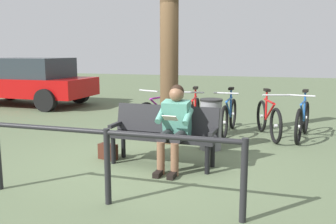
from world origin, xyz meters
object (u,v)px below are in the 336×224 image
bicycle_purple (268,119)px  bicycle_blue (229,116)px  bench (164,130)px  person_reading (175,123)px  handbag (108,152)px  litter_bin (211,124)px  bicycle_black (161,114)px  bicycle_red (302,120)px  parked_car (27,80)px  tree_trunk (169,47)px  bicycle_green (194,115)px

bicycle_purple → bicycle_blue: size_ratio=0.97×
bench → person_reading: (-0.21, 0.17, 0.16)m
person_reading → handbag: 1.25m
person_reading → bicycle_purple: size_ratio=0.74×
handbag → litter_bin: litter_bin is taller
bicycle_purple → bicycle_black: same height
litter_bin → bicycle_black: 1.77m
bench → bicycle_red: size_ratio=0.98×
bicycle_blue → parked_car: size_ratio=0.40×
tree_trunk → bicycle_red: 2.93m
bicycle_red → parked_car: parked_car is taller
person_reading → bicycle_red: (-1.88, -2.45, -0.31)m
handbag → bicycle_blue: size_ratio=0.18×
person_reading → bicycle_green: person_reading is taller
tree_trunk → bicycle_red: tree_trunk is taller
bicycle_purple → parked_car: bearing=-124.0°
handbag → bicycle_purple: size_ratio=0.18×
handbag → bicycle_blue: (-1.59, -2.32, 0.24)m
tree_trunk → bicycle_red: (-2.38, -1.02, -1.38)m
handbag → bicycle_black: size_ratio=0.19×
bicycle_green → parked_car: bearing=-117.1°
bicycle_red → parked_car: bearing=-94.8°
person_reading → tree_trunk: tree_trunk is taller
parked_car → bicycle_purple: bearing=163.2°
person_reading → parked_car: 7.69m
handbag → litter_bin: size_ratio=0.34×
bicycle_black → parked_car: 5.63m
bench → litter_bin: (-0.53, -1.00, -0.07)m
tree_trunk → litter_bin: tree_trunk is taller
tree_trunk → bicycle_blue: (-0.97, -1.02, -1.38)m
handbag → litter_bin: bearing=-144.0°
person_reading → bicycle_red: bearing=-124.8°
parked_car → handbag: bearing=138.1°
bicycle_red → bicycle_black: size_ratio=1.05×
litter_bin → bicycle_purple: bicycle_purple is taller
bicycle_blue → bicycle_black: same height
bicycle_red → bicycle_black: bearing=-78.0°
bicycle_green → bicycle_black: (0.71, 0.01, 0.00)m
tree_trunk → bicycle_green: size_ratio=2.07×
bench → bicycle_red: bicycle_red is taller
bicycle_red → bicycle_blue: 1.41m
bicycle_purple → bicycle_green: same height
bicycle_purple → parked_car: size_ratio=0.39×
handbag → bicycle_green: bearing=-111.0°
parked_car → bicycle_red: bearing=165.0°
bicycle_green → bicycle_black: size_ratio=1.06×
bench → tree_trunk: size_ratio=0.47×
bicycle_black → parked_car: bearing=-92.5°
person_reading → bicycle_purple: 2.71m
litter_bin → bench: bearing=62.3°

